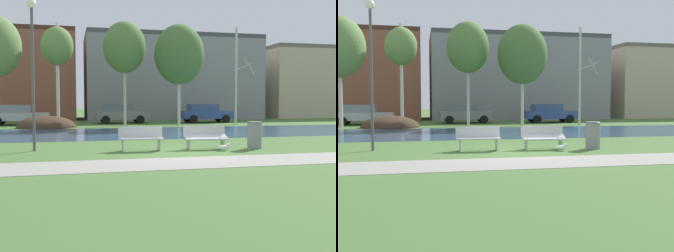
% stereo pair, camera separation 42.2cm
% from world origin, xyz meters
% --- Properties ---
extents(ground_plane, '(120.00, 120.00, 0.00)m').
position_xyz_m(ground_plane, '(0.00, 10.00, 0.00)').
color(ground_plane, '#476B33').
extents(paved_path_strip, '(60.00, 2.21, 0.01)m').
position_xyz_m(paved_path_strip, '(0.00, -2.27, 0.01)').
color(paved_path_strip, gray).
rests_on(paved_path_strip, ground).
extents(river_band, '(80.00, 8.30, 0.01)m').
position_xyz_m(river_band, '(0.00, 9.02, 0.00)').
color(river_band, '#33516B').
rests_on(river_band, ground).
extents(soil_mound, '(3.88, 3.42, 1.58)m').
position_xyz_m(soil_mound, '(-5.18, 14.68, 0.00)').
color(soil_mound, '#423021').
rests_on(soil_mound, ground).
extents(bench_left, '(1.63, 0.67, 0.87)m').
position_xyz_m(bench_left, '(-1.21, 0.84, 0.47)').
color(bench_left, '#B2B5B7').
rests_on(bench_left, ground).
extents(bench_right, '(1.63, 0.66, 0.87)m').
position_xyz_m(bench_right, '(1.22, 0.84, 0.47)').
color(bench_right, '#B2B5B7').
rests_on(bench_right, ground).
extents(trash_bin, '(0.56, 0.56, 1.01)m').
position_xyz_m(trash_bin, '(3.08, 0.56, 0.53)').
color(trash_bin, gray).
rests_on(trash_bin, ground).
extents(seagull, '(0.48, 0.18, 0.27)m').
position_xyz_m(seagull, '(1.71, 0.17, 0.13)').
color(seagull, white).
rests_on(seagull, ground).
extents(streetlamp, '(0.32, 0.32, 5.36)m').
position_xyz_m(streetlamp, '(-4.92, 1.64, 3.58)').
color(streetlamp, '#4C4C51').
rests_on(streetlamp, ground).
extents(birch_left, '(2.21, 2.21, 7.13)m').
position_xyz_m(birch_left, '(-4.47, 15.93, 5.51)').
color(birch_left, beige).
rests_on(birch_left, ground).
extents(birch_center_left, '(3.01, 3.01, 7.36)m').
position_xyz_m(birch_center_left, '(0.13, 15.46, 5.54)').
color(birch_center_left, '#BCB7A8').
rests_on(birch_center_left, ground).
extents(birch_center, '(3.54, 3.54, 7.20)m').
position_xyz_m(birch_center, '(3.93, 14.76, 5.07)').
color(birch_center, beige).
rests_on(birch_center, ground).
extents(birch_center_right, '(1.52, 2.74, 7.20)m').
position_xyz_m(birch_center_right, '(8.45, 15.04, 3.64)').
color(birch_center_right, beige).
rests_on(birch_center_right, ground).
extents(parked_van_nearest_silver, '(4.27, 2.05, 1.49)m').
position_xyz_m(parked_van_nearest_silver, '(-7.40, 18.31, 0.78)').
color(parked_van_nearest_silver, '#B2B5BC').
rests_on(parked_van_nearest_silver, ground).
extents(parked_sedan_second_grey, '(4.07, 2.10, 1.48)m').
position_xyz_m(parked_sedan_second_grey, '(0.24, 18.93, 0.78)').
color(parked_sedan_second_grey, slate).
rests_on(parked_sedan_second_grey, ground).
extents(parked_hatch_third_blue, '(4.17, 2.06, 1.50)m').
position_xyz_m(parked_hatch_third_blue, '(7.17, 18.50, 0.79)').
color(parked_hatch_third_blue, '#2D4793').
rests_on(parked_hatch_third_blue, ground).
extents(building_grey_warehouse, '(16.69, 8.86, 8.05)m').
position_xyz_m(building_grey_warehouse, '(6.15, 26.80, 4.02)').
color(building_grey_warehouse, gray).
rests_on(building_grey_warehouse, ground).
extents(building_beige_block, '(16.91, 8.06, 7.43)m').
position_xyz_m(building_beige_block, '(24.75, 27.02, 3.71)').
color(building_beige_block, '#BCAD8E').
rests_on(building_beige_block, ground).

